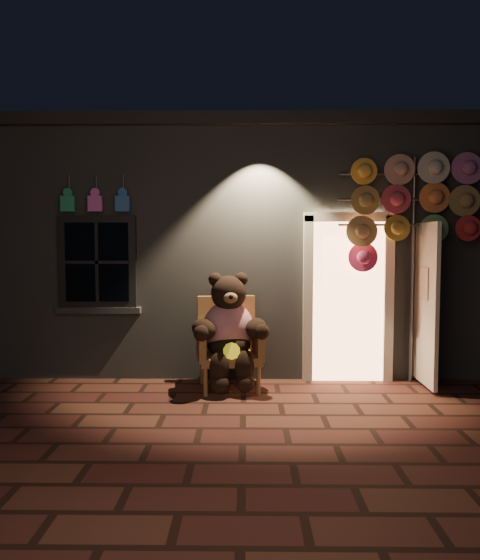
{
  "coord_description": "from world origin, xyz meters",
  "views": [
    {
      "loc": [
        0.04,
        -5.61,
        1.81
      ],
      "look_at": [
        -0.05,
        1.0,
        1.35
      ],
      "focal_mm": 35.0,
      "sensor_mm": 36.0,
      "label": 1
    }
  ],
  "objects": [
    {
      "name": "ground",
      "position": [
        0.0,
        0.0,
        0.0
      ],
      "size": [
        60.0,
        60.0,
        0.0
      ],
      "primitive_type": "plane",
      "color": "#502B1E",
      "rests_on": "ground"
    },
    {
      "name": "hat_rack",
      "position": [
        2.09,
        1.28,
        2.27
      ],
      "size": [
        1.76,
        0.22,
        2.9
      ],
      "color": "#59595E",
      "rests_on": "ground"
    },
    {
      "name": "teddy_bear",
      "position": [
        -0.18,
        0.96,
        0.74
      ],
      "size": [
        1.0,
        0.84,
        1.39
      ],
      "rotation": [
        0.0,
        0.0,
        0.15
      ],
      "color": "red",
      "rests_on": "ground"
    },
    {
      "name": "shop_building",
      "position": [
        0.0,
        3.99,
        1.74
      ],
      "size": [
        7.3,
        5.95,
        3.51
      ],
      "color": "slate",
      "rests_on": "ground"
    },
    {
      "name": "wicker_armchair",
      "position": [
        -0.19,
        1.11,
        0.56
      ],
      "size": [
        0.86,
        0.8,
        1.12
      ],
      "rotation": [
        0.0,
        0.0,
        0.15
      ],
      "color": "olive",
      "rests_on": "ground"
    }
  ]
}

